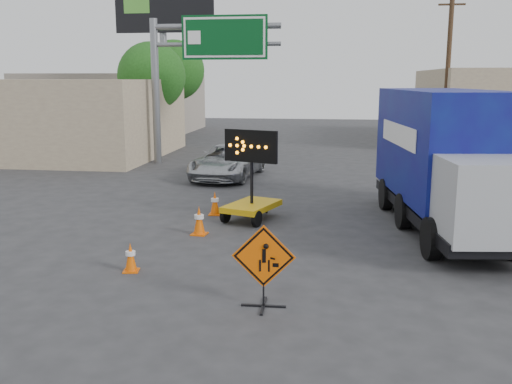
% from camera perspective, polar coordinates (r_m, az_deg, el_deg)
% --- Properties ---
extents(ground, '(100.00, 100.00, 0.00)m').
position_cam_1_polar(ground, '(9.82, -5.33, -13.06)').
color(ground, '#2D2D30').
rests_on(ground, ground).
extents(curb_right, '(0.40, 60.00, 0.12)m').
position_cam_1_polar(curb_right, '(24.55, 19.87, 1.27)').
color(curb_right, gray).
rests_on(curb_right, ground).
extents(storefront_left_near, '(14.00, 10.00, 4.00)m').
position_cam_1_polar(storefront_left_near, '(32.98, -21.40, 6.96)').
color(storefront_left_near, tan).
rests_on(storefront_left_near, ground).
extents(storefront_left_far, '(12.00, 10.00, 4.40)m').
position_cam_1_polar(storefront_left_far, '(46.04, -13.95, 8.66)').
color(storefront_left_far, gray).
rests_on(storefront_left_far, ground).
extents(building_right_far, '(10.00, 14.00, 4.60)m').
position_cam_1_polar(building_right_far, '(40.23, 23.97, 7.84)').
color(building_right_far, tan).
rests_on(building_right_far, ground).
extents(highway_gantry, '(6.18, 0.38, 6.90)m').
position_cam_1_polar(highway_gantry, '(27.47, -5.93, 13.37)').
color(highway_gantry, slate).
rests_on(highway_gantry, ground).
extents(billboard, '(6.10, 0.54, 9.85)m').
position_cam_1_polar(billboard, '(36.27, -9.14, 16.38)').
color(billboard, slate).
rests_on(billboard, ground).
extents(utility_pole_far, '(1.80, 0.26, 9.00)m').
position_cam_1_polar(utility_pole_far, '(33.22, 18.65, 11.81)').
color(utility_pole_far, '#422D1C').
rests_on(utility_pole_far, ground).
extents(tree_left_near, '(3.71, 3.71, 6.03)m').
position_cam_1_polar(tree_left_near, '(32.32, -10.40, 11.31)').
color(tree_left_near, '#422D1C').
rests_on(tree_left_near, ground).
extents(tree_left_far, '(4.10, 4.10, 6.66)m').
position_cam_1_polar(tree_left_far, '(40.27, -8.16, 11.95)').
color(tree_left_far, '#422D1C').
rests_on(tree_left_far, ground).
extents(construction_sign, '(1.15, 0.81, 1.52)m').
position_cam_1_polar(construction_sign, '(10.19, 0.77, -7.22)').
color(construction_sign, black).
rests_on(construction_sign, ground).
extents(arrow_board, '(1.66, 2.10, 2.62)m').
position_cam_1_polar(arrow_board, '(16.47, -0.43, -0.79)').
color(arrow_board, '#D19E0B').
rests_on(arrow_board, ground).
extents(pickup_truck, '(2.77, 5.06, 1.34)m').
position_cam_1_polar(pickup_truck, '(23.57, -2.87, 3.05)').
color(pickup_truck, '#ABAEB3').
rests_on(pickup_truck, ground).
extents(box_truck, '(3.25, 8.10, 3.74)m').
position_cam_1_polar(box_truck, '(16.13, 18.69, 2.32)').
color(box_truck, black).
rests_on(box_truck, ground).
extents(cone_a, '(0.37, 0.37, 0.64)m').
position_cam_1_polar(cone_a, '(12.46, -12.43, -6.37)').
color(cone_a, '#E75804').
rests_on(cone_a, ground).
extents(cone_b, '(0.43, 0.43, 0.76)m').
position_cam_1_polar(cone_b, '(15.05, -5.71, -2.85)').
color(cone_b, '#E75804').
rests_on(cone_b, ground).
extents(cone_c, '(0.38, 0.38, 0.72)m').
position_cam_1_polar(cone_c, '(17.20, -4.13, -1.11)').
color(cone_c, '#E75804').
rests_on(cone_c, ground).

